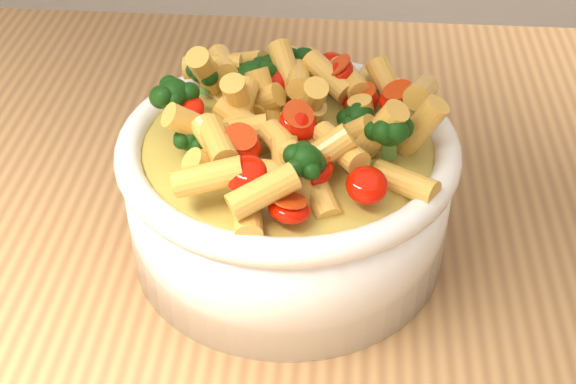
{
  "coord_description": "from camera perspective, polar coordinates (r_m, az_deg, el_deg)",
  "views": [
    {
      "loc": [
        -0.06,
        -0.39,
        1.29
      ],
      "look_at": [
        -0.09,
        0.04,
        0.95
      ],
      "focal_mm": 50.0,
      "sensor_mm": 36.0,
      "label": 1
    }
  ],
  "objects": [
    {
      "name": "serving_bowl",
      "position": [
        0.55,
        -0.0,
        0.1
      ],
      "size": [
        0.23,
        0.23,
        0.1
      ],
      "color": "white",
      "rests_on": "table"
    },
    {
      "name": "pasta_salad",
      "position": [
        0.51,
        0.0,
        5.39
      ],
      "size": [
        0.18,
        0.18,
        0.04
      ],
      "color": "#FFBF50",
      "rests_on": "serving_bowl"
    }
  ]
}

